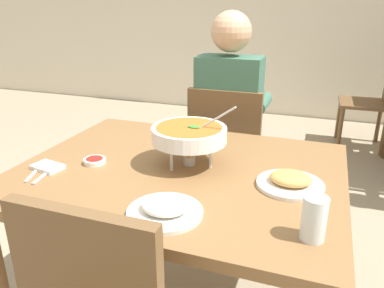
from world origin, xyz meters
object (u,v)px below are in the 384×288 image
at_px(diner_main, 230,111).
at_px(dining_table_main, 180,190).
at_px(appetizer_plate, 290,181).
at_px(sauce_dish, 95,161).
at_px(chair_diner_main, 227,150).
at_px(rice_plate, 165,209).
at_px(curry_bowl, 189,135).
at_px(drink_glass, 314,221).
at_px(chair_bg_right, 376,96).

bearing_deg(diner_main, dining_table_main, -90.00).
distance_m(appetizer_plate, sauce_dish, 0.78).
relative_size(dining_table_main, chair_diner_main, 1.41).
bearing_deg(rice_plate, curry_bowl, 98.86).
distance_m(chair_diner_main, curry_bowl, 0.82).
bearing_deg(curry_bowl, chair_diner_main, 91.85).
xyz_separation_m(dining_table_main, drink_glass, (0.52, -0.32, 0.16)).
bearing_deg(appetizer_plate, chair_diner_main, 118.42).
xyz_separation_m(dining_table_main, sauce_dish, (-0.35, -0.07, 0.11)).
bearing_deg(diner_main, rice_plate, -85.83).
bearing_deg(sauce_dish, chair_bg_right, 63.65).
relative_size(chair_diner_main, sauce_dish, 10.00).
xyz_separation_m(rice_plate, sauce_dish, (-0.43, 0.27, -0.01)).
bearing_deg(dining_table_main, drink_glass, -31.34).
height_order(dining_table_main, appetizer_plate, appetizer_plate).
relative_size(rice_plate, appetizer_plate, 1.00).
bearing_deg(sauce_dish, chair_diner_main, 67.99).
bearing_deg(rice_plate, sauce_dish, 147.95).
height_order(rice_plate, chair_bg_right, chair_bg_right).
bearing_deg(appetizer_plate, chair_bg_right, 78.31).
xyz_separation_m(chair_diner_main, rice_plate, (0.08, -1.13, 0.24)).
xyz_separation_m(chair_diner_main, diner_main, (0.00, 0.03, 0.24)).
bearing_deg(chair_diner_main, dining_table_main, -90.00).
bearing_deg(chair_diner_main, drink_glass, -64.64).
bearing_deg(sauce_dish, appetizer_plate, 4.21).
xyz_separation_m(chair_diner_main, drink_glass, (0.52, -1.10, 0.28)).
height_order(diner_main, chair_bg_right, diner_main).
bearing_deg(dining_table_main, chair_diner_main, 90.00).
height_order(diner_main, sauce_dish, diner_main).
bearing_deg(chair_diner_main, rice_plate, -85.71).
xyz_separation_m(rice_plate, appetizer_plate, (0.35, 0.33, 0.00)).
relative_size(curry_bowl, chair_bg_right, 0.37).
xyz_separation_m(appetizer_plate, chair_bg_right, (0.54, 2.60, -0.24)).
relative_size(dining_table_main, sauce_dish, 14.05).
bearing_deg(appetizer_plate, rice_plate, -136.80).
relative_size(sauce_dish, chair_bg_right, 0.10).
distance_m(diner_main, chair_bg_right, 2.03).
height_order(dining_table_main, sauce_dish, sauce_dish).
bearing_deg(curry_bowl, drink_glass, -36.35).
relative_size(rice_plate, sauce_dish, 2.67).
relative_size(rice_plate, drink_glass, 1.85).
height_order(appetizer_plate, sauce_dish, appetizer_plate).
bearing_deg(sauce_dish, rice_plate, -32.05).
bearing_deg(drink_glass, appetizer_plate, 106.63).
bearing_deg(curry_bowl, diner_main, 91.77).
bearing_deg(chair_diner_main, sauce_dish, -112.01).
bearing_deg(curry_bowl, chair_bg_right, 69.55).
bearing_deg(curry_bowl, dining_table_main, -115.81).
xyz_separation_m(diner_main, chair_bg_right, (0.97, 1.77, -0.24)).
relative_size(drink_glass, chair_bg_right, 0.14).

